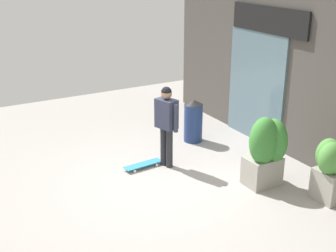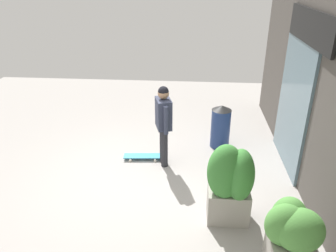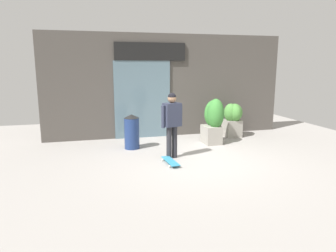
{
  "view_description": "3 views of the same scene",
  "coord_description": "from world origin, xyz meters",
  "views": [
    {
      "loc": [
        6.52,
        -3.64,
        3.92
      ],
      "look_at": [
        -0.62,
        0.42,
        0.8
      ],
      "focal_mm": 48.12,
      "sensor_mm": 36.0,
      "label": 1
    },
    {
      "loc": [
        5.17,
        0.88,
        3.54
      ],
      "look_at": [
        -0.62,
        0.42,
        0.8
      ],
      "focal_mm": 35.63,
      "sensor_mm": 36.0,
      "label": 2
    },
    {
      "loc": [
        -2.51,
        -6.82,
        2.27
      ],
      "look_at": [
        -0.62,
        0.42,
        0.8
      ],
      "focal_mm": 32.97,
      "sensor_mm": 36.0,
      "label": 3
    }
  ],
  "objects": [
    {
      "name": "ground_plane",
      "position": [
        0.0,
        0.0,
        0.0
      ],
      "size": [
        12.0,
        12.0,
        0.0
      ],
      "primitive_type": "plane",
      "color": "#9E9993"
    },
    {
      "name": "skateboard",
      "position": [
        -0.7,
        -0.11,
        0.06
      ],
      "size": [
        0.3,
        0.8,
        0.08
      ],
      "rotation": [
        0.0,
        0.0,
        -1.49
      ],
      "color": "teal",
      "rests_on": "ground_plane"
    },
    {
      "name": "planter_box_right",
      "position": [
        1.99,
        2.11,
        0.65
      ],
      "size": [
        0.63,
        0.68,
        1.09
      ],
      "color": "gray",
      "rests_on": "ground_plane"
    },
    {
      "name": "planter_box_left",
      "position": [
        1.05,
        1.47,
        0.72
      ],
      "size": [
        0.61,
        0.68,
        1.34
      ],
      "color": "gray",
      "rests_on": "ground_plane"
    },
    {
      "name": "building_facade",
      "position": [
        -0.04,
        2.9,
        1.62
      ],
      "size": [
        7.82,
        0.31,
        3.26
      ],
      "color": "#4C4742",
      "rests_on": "ground_plane"
    },
    {
      "name": "trash_bin",
      "position": [
        -1.37,
        1.49,
        0.48
      ],
      "size": [
        0.42,
        0.42,
        0.96
      ],
      "color": "navy",
      "rests_on": "ground_plane"
    },
    {
      "name": "skateboarder",
      "position": [
        -0.54,
        0.34,
        0.99
      ],
      "size": [
        0.57,
        0.36,
        1.63
      ],
      "rotation": [
        0.0,
        0.0,
        -1.3
      ],
      "color": "#28282D",
      "rests_on": "ground_plane"
    }
  ]
}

